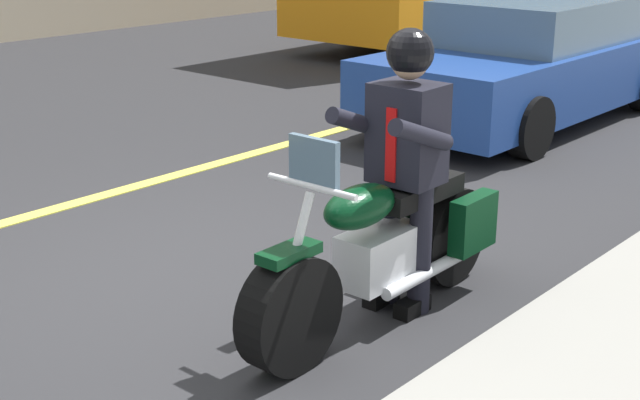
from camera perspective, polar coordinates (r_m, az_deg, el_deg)
ground_plane at (r=5.99m, az=-7.91°, el=-5.19°), size 80.00×80.00×0.00m
lane_center_stripe at (r=7.53m, az=-17.92°, el=-0.87°), size 60.00×0.16×0.01m
motorcycle_main at (r=5.27m, az=4.24°, el=-3.13°), size 2.21×0.61×1.26m
rider_main at (r=5.23m, az=5.59°, el=3.42°), size 0.63×0.55×1.74m
car_dark at (r=10.56m, az=13.55°, el=8.76°), size 4.60×1.92×1.40m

